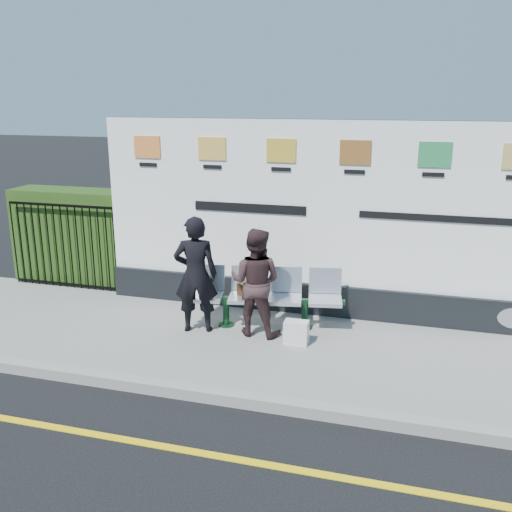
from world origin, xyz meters
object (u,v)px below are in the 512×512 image
Objects in this scene: woman_left at (196,274)px; billboard at (352,235)px; woman_right at (255,282)px; bench at (265,312)px.

billboard is at bearing -166.70° from woman_left.
woman_left reaches higher than woman_right.
billboard is at bearing -135.14° from woman_right.
woman_right is at bearing -116.07° from bench.
billboard reaches higher than woman_left.
woman_right reaches higher than bench.
woman_right is at bearing -138.70° from billboard.
woman_left is at bearing -150.23° from billboard.
woman_left is (-2.08, -1.19, -0.44)m from billboard.
woman_left reaches higher than bench.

